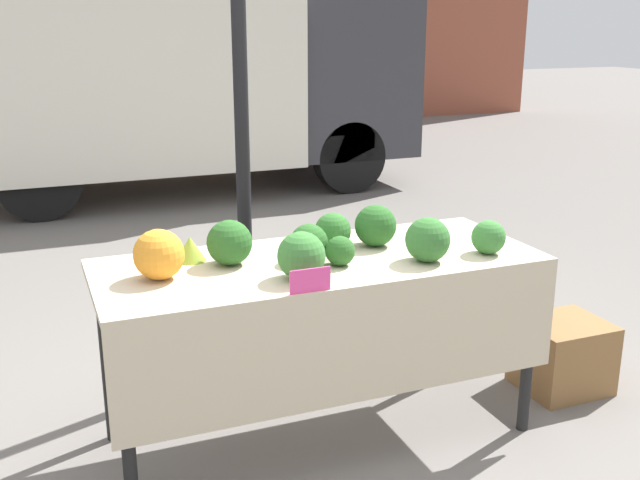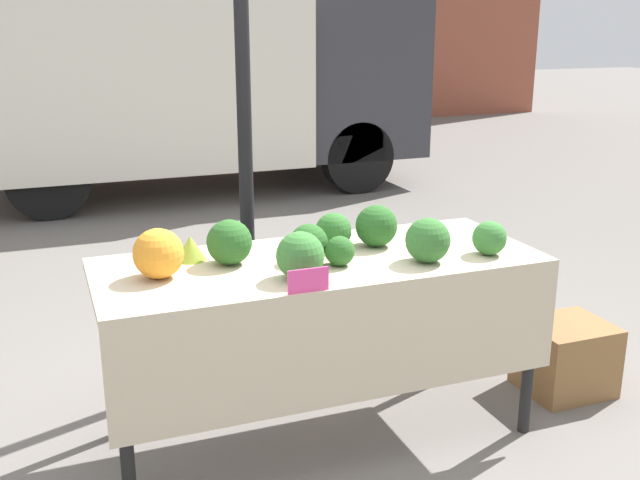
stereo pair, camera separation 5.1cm
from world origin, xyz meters
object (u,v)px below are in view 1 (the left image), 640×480
(parked_truck, at_px, (167,53))
(produce_crate, at_px, (562,355))
(orange_cauliflower, at_px, (159,255))
(price_sign, at_px, (310,280))

(parked_truck, relative_size, produce_crate, 11.55)
(orange_cauliflower, height_order, produce_crate, orange_cauliflower)
(produce_crate, bearing_deg, orange_cauliflower, 178.88)
(parked_truck, bearing_deg, price_sign, -95.99)
(parked_truck, relative_size, orange_cauliflower, 23.75)
(orange_cauliflower, distance_m, produce_crate, 2.02)
(orange_cauliflower, relative_size, produce_crate, 0.49)
(parked_truck, distance_m, produce_crate, 5.42)
(orange_cauliflower, bearing_deg, produce_crate, -1.12)
(parked_truck, height_order, orange_cauliflower, parked_truck)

